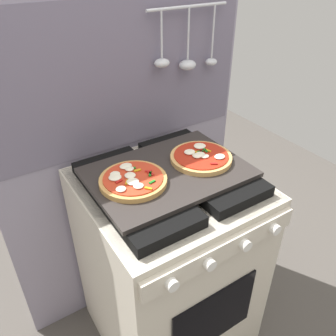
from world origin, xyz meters
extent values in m
plane|color=#4C4742|center=(0.00, 0.00, 0.00)|extent=(4.00, 4.00, 0.00)
cube|color=gray|center=(0.00, 0.34, 0.78)|extent=(1.10, 0.03, 1.55)
cube|color=slate|center=(0.00, 0.32, 1.15)|extent=(1.08, 0.00, 0.56)
cylinder|color=silver|center=(0.28, 0.29, 1.38)|extent=(0.36, 0.01, 0.01)
cylinder|color=silver|center=(0.16, 0.29, 1.30)|extent=(0.01, 0.01, 0.17)
ellipsoid|color=silver|center=(0.16, 0.29, 1.19)|extent=(0.06, 0.05, 0.03)
cylinder|color=silver|center=(0.28, 0.29, 1.28)|extent=(0.01, 0.01, 0.19)
ellipsoid|color=silver|center=(0.28, 0.29, 1.17)|extent=(0.07, 0.06, 0.04)
cylinder|color=silver|center=(0.40, 0.29, 1.28)|extent=(0.01, 0.01, 0.21)
ellipsoid|color=silver|center=(0.40, 0.29, 1.16)|extent=(0.05, 0.05, 0.03)
cube|color=beige|center=(0.00, 0.00, 0.43)|extent=(0.60, 0.60, 0.86)
cube|color=black|center=(0.00, 0.00, 0.85)|extent=(0.59, 0.59, 0.01)
cube|color=black|center=(-0.14, 0.00, 0.88)|extent=(0.24, 0.51, 0.04)
cube|color=black|center=(0.14, 0.00, 0.88)|extent=(0.24, 0.51, 0.04)
cube|color=beige|center=(0.00, -0.31, 0.80)|extent=(0.58, 0.02, 0.07)
cylinder|color=silver|center=(-0.20, -0.33, 0.80)|extent=(0.04, 0.02, 0.04)
cylinder|color=silver|center=(-0.07, -0.33, 0.80)|extent=(0.04, 0.02, 0.04)
cylinder|color=silver|center=(0.07, -0.33, 0.80)|extent=(0.04, 0.02, 0.04)
cylinder|color=silver|center=(0.20, -0.33, 0.80)|extent=(0.04, 0.02, 0.04)
cube|color=black|center=(0.00, -0.30, 0.45)|extent=(0.36, 0.01, 0.28)
cube|color=#2D2826|center=(0.00, 0.00, 0.91)|extent=(0.54, 0.38, 0.02)
cylinder|color=tan|center=(-0.14, 0.00, 0.93)|extent=(0.22, 0.22, 0.02)
cylinder|color=red|center=(-0.14, 0.00, 0.94)|extent=(0.20, 0.20, 0.00)
ellipsoid|color=#F4EACC|center=(-0.15, -0.06, 0.94)|extent=(0.03, 0.03, 0.01)
ellipsoid|color=#F4EACC|center=(-0.12, 0.05, 0.94)|extent=(0.03, 0.03, 0.01)
ellipsoid|color=#F4EACC|center=(-0.14, 0.01, 0.94)|extent=(0.04, 0.04, 0.01)
ellipsoid|color=#F4EACC|center=(-0.20, -0.04, 0.94)|extent=(0.03, 0.03, 0.01)
ellipsoid|color=#F4EACC|center=(-0.19, 0.03, 0.94)|extent=(0.04, 0.04, 0.01)
ellipsoid|color=#F4EACC|center=(-0.13, 0.07, 0.94)|extent=(0.04, 0.04, 0.01)
ellipsoid|color=#F4EACC|center=(-0.18, 0.04, 0.94)|extent=(0.03, 0.03, 0.01)
ellipsoid|color=#F4EACC|center=(-0.15, -0.03, 0.94)|extent=(0.04, 0.04, 0.01)
cube|color=#19721E|center=(-0.10, -0.06, 0.94)|extent=(0.03, 0.01, 0.00)
cube|color=gold|center=(-0.13, -0.08, 0.94)|extent=(0.02, 0.02, 0.00)
cube|color=gold|center=(-0.11, 0.02, 0.94)|extent=(0.02, 0.01, 0.00)
cube|color=red|center=(-0.19, 0.00, 0.94)|extent=(0.03, 0.01, 0.00)
cube|color=#19721E|center=(-0.08, -0.02, 0.94)|extent=(0.02, 0.02, 0.00)
cube|color=#19721E|center=(-0.12, 0.04, 0.94)|extent=(0.03, 0.01, 0.00)
cube|color=gold|center=(-0.15, 0.00, 0.94)|extent=(0.02, 0.02, 0.00)
cube|color=gold|center=(-0.17, -0.02, 0.94)|extent=(0.02, 0.02, 0.00)
cube|color=red|center=(-0.08, 0.00, 0.94)|extent=(0.02, 0.02, 0.00)
cube|color=gold|center=(-0.13, 0.05, 0.94)|extent=(0.01, 0.02, 0.00)
cube|color=red|center=(-0.08, -0.02, 0.94)|extent=(0.02, 0.03, 0.00)
cylinder|color=tan|center=(0.14, -0.01, 0.93)|extent=(0.22, 0.22, 0.02)
cylinder|color=#AD2614|center=(0.14, -0.01, 0.94)|extent=(0.20, 0.20, 0.00)
ellipsoid|color=#F4EACC|center=(0.18, -0.06, 0.94)|extent=(0.04, 0.03, 0.01)
ellipsoid|color=#F4EACC|center=(0.14, -0.03, 0.94)|extent=(0.03, 0.03, 0.01)
ellipsoid|color=#F4EACC|center=(0.17, 0.04, 0.94)|extent=(0.05, 0.04, 0.01)
ellipsoid|color=#F4EACC|center=(0.12, -0.01, 0.94)|extent=(0.03, 0.03, 0.01)
ellipsoid|color=#F4EACC|center=(0.11, 0.03, 0.94)|extent=(0.04, 0.04, 0.01)
ellipsoid|color=#F4EACC|center=(0.13, -0.01, 0.94)|extent=(0.03, 0.03, 0.01)
cube|color=red|center=(0.15, 0.01, 0.94)|extent=(0.02, 0.02, 0.00)
cube|color=red|center=(0.14, -0.08, 0.94)|extent=(0.02, 0.02, 0.00)
cube|color=gold|center=(0.13, 0.01, 0.94)|extent=(0.02, 0.03, 0.00)
cube|color=#19721E|center=(0.15, 0.01, 0.94)|extent=(0.03, 0.01, 0.00)
cube|color=gold|center=(0.17, 0.00, 0.94)|extent=(0.01, 0.03, 0.00)
cube|color=#19721E|center=(0.17, 0.01, 0.94)|extent=(0.01, 0.03, 0.00)
camera|label=1|loc=(-0.54, -0.84, 1.57)|focal=36.84mm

